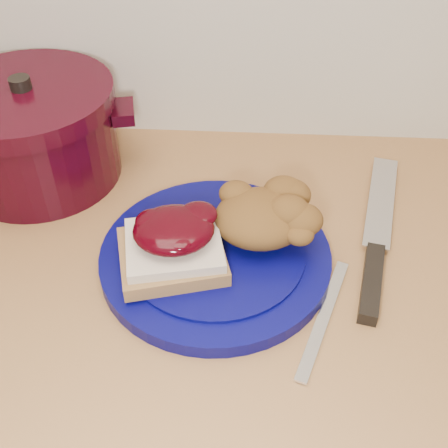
# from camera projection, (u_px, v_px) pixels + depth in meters

# --- Properties ---
(base_cabinet) EXTENTS (4.00, 0.60, 0.86)m
(base_cabinet) POSITION_uv_depth(u_px,v_px,m) (204.00, 431.00, 1.06)
(base_cabinet) COLOR beige
(base_cabinet) RESTS_ON floor
(plate) EXTENTS (0.34, 0.34, 0.02)m
(plate) POSITION_uv_depth(u_px,v_px,m) (215.00, 257.00, 0.72)
(plate) COLOR #05054F
(plate) RESTS_ON wood_countertop
(sandwich) EXTENTS (0.15, 0.14, 0.06)m
(sandwich) POSITION_uv_depth(u_px,v_px,m) (173.00, 244.00, 0.68)
(sandwich) COLOR olive
(sandwich) RESTS_ON plate
(stuffing_mound) EXTENTS (0.14, 0.12, 0.06)m
(stuffing_mound) POSITION_uv_depth(u_px,v_px,m) (261.00, 218.00, 0.71)
(stuffing_mound) COLOR brown
(stuffing_mound) RESTS_ON plate
(chef_knife) EXTENTS (0.10, 0.33, 0.02)m
(chef_knife) POSITION_uv_depth(u_px,v_px,m) (375.00, 258.00, 0.72)
(chef_knife) COLOR black
(chef_knife) RESTS_ON wood_countertop
(butter_knife) EXTENTS (0.08, 0.18, 0.00)m
(butter_knife) POSITION_uv_depth(u_px,v_px,m) (324.00, 317.00, 0.66)
(butter_knife) COLOR silver
(butter_knife) RESTS_ON wood_countertop
(dutch_oven) EXTENTS (0.30, 0.30, 0.16)m
(dutch_oven) POSITION_uv_depth(u_px,v_px,m) (33.00, 132.00, 0.82)
(dutch_oven) COLOR black
(dutch_oven) RESTS_ON wood_countertop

